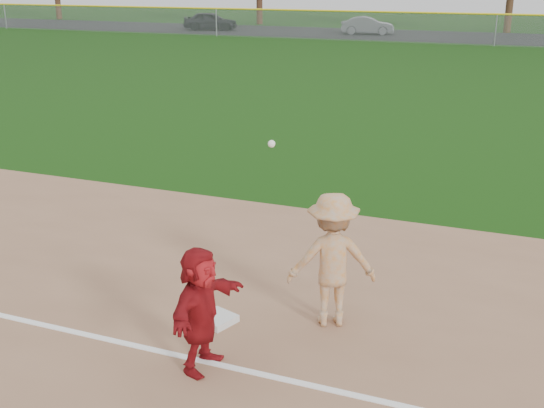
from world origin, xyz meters
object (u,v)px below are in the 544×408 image
at_px(first_base, 217,319).
at_px(car_left, 211,21).
at_px(car_mid, 367,26).
at_px(base_runner, 201,309).

xyz_separation_m(first_base, car_left, (-22.65, 44.63, 0.69)).
distance_m(car_left, car_mid, 13.06).
height_order(car_left, car_mid, car_left).
bearing_deg(car_mid, base_runner, 177.90).
distance_m(base_runner, car_mid, 47.52).
height_order(first_base, base_runner, base_runner).
distance_m(first_base, base_runner, 1.30).
bearing_deg(car_left, car_mid, -100.51).
xyz_separation_m(car_left, car_mid, (13.04, 0.81, -0.08)).
bearing_deg(car_mid, car_left, 79.39).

